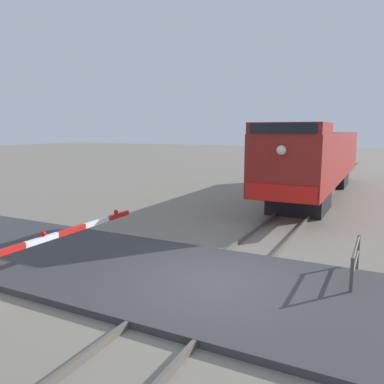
{
  "coord_description": "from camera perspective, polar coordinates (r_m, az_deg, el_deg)",
  "views": [
    {
      "loc": [
        3.44,
        -7.94,
        3.73
      ],
      "look_at": [
        -1.13,
        1.07,
        2.09
      ],
      "focal_mm": 35.79,
      "sensor_mm": 36.0,
      "label": 1
    }
  ],
  "objects": [
    {
      "name": "road_surface",
      "position": [
        9.4,
        3.27,
        -13.68
      ],
      "size": [
        36.0,
        4.93,
        0.16
      ],
      "primitive_type": "cube",
      "color": "#38383A",
      "rests_on": "ground_plane"
    },
    {
      "name": "guard_railing",
      "position": [
        10.33,
        23.16,
        -9.16
      ],
      "size": [
        0.08,
        2.11,
        0.95
      ],
      "color": "#4C4742",
      "rests_on": "ground_plane"
    },
    {
      "name": "ground_plane",
      "position": [
        9.43,
        3.27,
        -14.12
      ],
      "size": [
        160.0,
        160.0,
        0.0
      ],
      "primitive_type": "plane",
      "color": "gray"
    },
    {
      "name": "rail_track_right",
      "position": [
        9.16,
        7.52,
        -14.4
      ],
      "size": [
        0.08,
        80.0,
        0.15
      ],
      "primitive_type": "cube",
      "color": "#59544C",
      "rests_on": "ground_plane"
    },
    {
      "name": "crossing_gate",
      "position": [
        9.7,
        -25.76,
        -9.39
      ],
      "size": [
        0.36,
        5.78,
        1.27
      ],
      "color": "silver",
      "rests_on": "ground_plane"
    },
    {
      "name": "rail_track_left",
      "position": [
        9.68,
        -0.72,
        -12.97
      ],
      "size": [
        0.08,
        80.0,
        0.15
      ],
      "primitive_type": "cube",
      "color": "#59544C",
      "rests_on": "ground_plane"
    },
    {
      "name": "locomotive",
      "position": [
        22.64,
        18.15,
        4.75
      ],
      "size": [
        2.86,
        17.09,
        4.02
      ],
      "color": "black",
      "rests_on": "ground_plane"
    }
  ]
}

